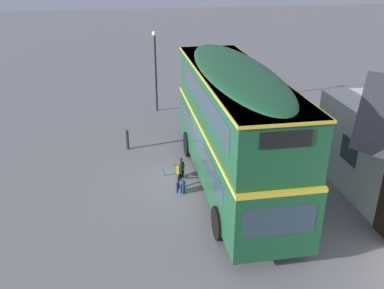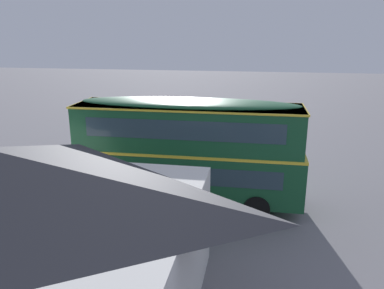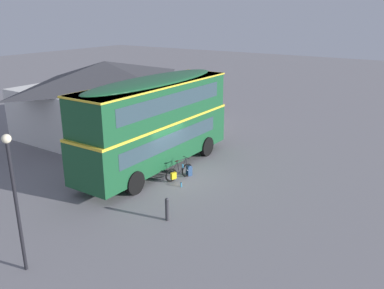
# 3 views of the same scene
# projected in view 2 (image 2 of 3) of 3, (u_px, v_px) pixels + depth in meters

# --- Properties ---
(ground_plane) EXTENTS (120.00, 120.00, 0.00)m
(ground_plane) POSITION_uv_depth(u_px,v_px,m) (204.00, 194.00, 18.32)
(ground_plane) COLOR slate
(double_decker_bus) EXTENTS (9.93, 2.68, 4.79)m
(double_decker_bus) POSITION_uv_depth(u_px,v_px,m) (188.00, 148.00, 16.57)
(double_decker_bus) COLOR black
(double_decker_bus) RESTS_ON ground
(touring_bicycle) EXTENTS (1.65, 0.61, 1.05)m
(touring_bicycle) POSITION_uv_depth(u_px,v_px,m) (207.00, 181.00, 18.89)
(touring_bicycle) COLOR black
(touring_bicycle) RESTS_ON ground
(backpack_on_ground) EXTENTS (0.36, 0.38, 0.54)m
(backpack_on_ground) POSITION_uv_depth(u_px,v_px,m) (193.00, 181.00, 19.15)
(backpack_on_ground) COLOR #2D4C7A
(backpack_on_ground) RESTS_ON ground
(water_bottle_blue_sports) EXTENTS (0.07, 0.07, 0.25)m
(water_bottle_blue_sports) POSITION_uv_depth(u_px,v_px,m) (222.00, 182.00, 19.44)
(water_bottle_blue_sports) COLOR #338CBF
(water_bottle_blue_sports) RESTS_ON ground
(kerb_bollard) EXTENTS (0.16, 0.16, 0.97)m
(kerb_bollard) POSITION_uv_depth(u_px,v_px,m) (278.00, 169.00, 20.16)
(kerb_bollard) COLOR #333338
(kerb_bollard) RESTS_ON ground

